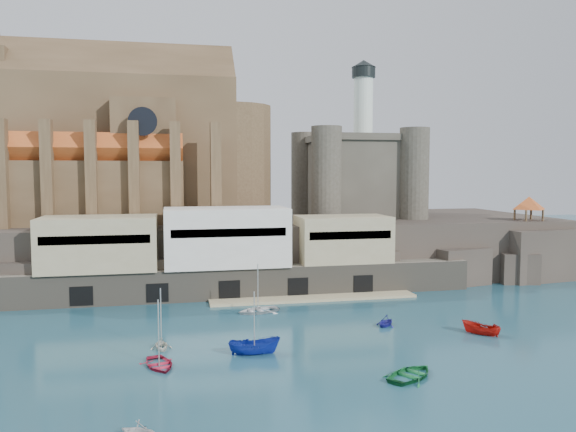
# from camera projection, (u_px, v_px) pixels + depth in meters

# --- Properties ---
(ground) EXTENTS (300.00, 300.00, 0.00)m
(ground) POSITION_uv_depth(u_px,v_px,m) (337.00, 336.00, 62.88)
(ground) COLOR #1A4556
(ground) RESTS_ON ground
(promontory) EXTENTS (100.00, 36.00, 10.00)m
(promontory) POSITION_uv_depth(u_px,v_px,m) (272.00, 246.00, 100.86)
(promontory) COLOR #2A241F
(promontory) RESTS_ON ground
(quay) EXTENTS (70.00, 12.00, 13.05)m
(quay) POSITION_uv_depth(u_px,v_px,m) (226.00, 255.00, 82.83)
(quay) COLOR #6A6355
(quay) RESTS_ON ground
(church) EXTENTS (47.00, 25.93, 30.51)m
(church) POSITION_uv_depth(u_px,v_px,m) (134.00, 150.00, 97.02)
(church) COLOR #4F3B25
(church) RESTS_ON promontory
(castle_keep) EXTENTS (21.20, 21.20, 29.30)m
(castle_keep) POSITION_uv_depth(u_px,v_px,m) (356.00, 172.00, 104.80)
(castle_keep) COLOR #403C32
(castle_keep) RESTS_ON promontory
(rock_outcrop) EXTENTS (14.50, 10.50, 8.70)m
(rock_outcrop) POSITION_uv_depth(u_px,v_px,m) (528.00, 255.00, 96.38)
(rock_outcrop) COLOR #2A241F
(rock_outcrop) RESTS_ON ground
(pavilion) EXTENTS (6.40, 6.40, 5.40)m
(pavilion) POSITION_uv_depth(u_px,v_px,m) (529.00, 205.00, 95.84)
(pavilion) COLOR #4F3B25
(pavilion) RESTS_ON rock_outcrop
(boat_0) EXTENTS (3.70, 1.86, 4.98)m
(boat_0) POSITION_uv_depth(u_px,v_px,m) (159.00, 366.00, 52.97)
(boat_0) COLOR #AE1A36
(boat_0) RESTS_ON ground
(boat_2) EXTENTS (2.13, 2.08, 5.24)m
(boat_2) POSITION_uv_depth(u_px,v_px,m) (254.00, 354.00, 56.49)
(boat_2) COLOR #112695
(boat_2) RESTS_ON ground
(boat_3) EXTENTS (3.18, 3.98, 5.61)m
(boat_3) POSITION_uv_depth(u_px,v_px,m) (411.00, 377.00, 50.21)
(boat_3) COLOR #197237
(boat_3) RESTS_ON ground
(boat_4) EXTENTS (2.86, 1.97, 3.09)m
(boat_4) POSITION_uv_depth(u_px,v_px,m) (161.00, 349.00, 58.10)
(boat_4) COLOR beige
(boat_4) RESTS_ON ground
(boat_5) EXTENTS (2.37, 2.38, 4.42)m
(boat_5) POSITION_uv_depth(u_px,v_px,m) (481.00, 334.00, 63.40)
(boat_5) COLOR #AF130B
(boat_5) RESTS_ON ground
(boat_6) EXTENTS (2.32, 4.23, 5.69)m
(boat_6) POSITION_uv_depth(u_px,v_px,m) (258.00, 312.00, 73.27)
(boat_6) COLOR white
(boat_6) RESTS_ON ground
(boat_7) EXTENTS (3.07, 3.14, 3.16)m
(boat_7) POSITION_uv_depth(u_px,v_px,m) (386.00, 326.00, 66.88)
(boat_7) COLOR navy
(boat_7) RESTS_ON ground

